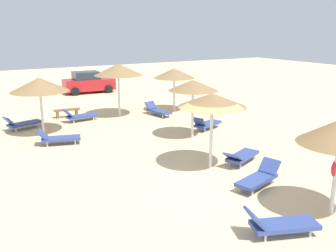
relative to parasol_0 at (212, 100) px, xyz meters
name	(u,v)px	position (x,y,z in m)	size (l,w,h in m)	color
ground_plane	(211,178)	(-0.56, -0.80, -2.58)	(80.00, 80.00, 0.00)	beige
parasol_0	(212,100)	(0.00, 0.00, 0.00)	(2.50, 2.50, 2.84)	silver
parasol_1	(39,85)	(-4.38, 8.02, -0.13)	(2.82, 2.82, 2.79)	silver
parasol_2	(193,86)	(1.65, 3.68, -0.06)	(2.32, 2.32, 2.78)	silver
parasol_3	(118,70)	(0.39, 9.57, 0.19)	(2.80, 2.80, 3.11)	silver
parasol_4	(174,73)	(3.92, 9.11, -0.18)	(2.55, 2.55, 2.71)	silver
lounger_0	(259,177)	(0.36, -2.20, -2.26)	(1.97, 1.12, 0.77)	#33478C
lounger_1	(22,123)	(-5.15, 9.36, -2.26)	(1.97, 1.15, 0.78)	#33478C
lounger_2	(206,124)	(3.07, 4.48, -2.26)	(1.96, 1.24, 0.79)	#33478C
lounger_3	(80,116)	(-2.05, 9.55, -2.26)	(1.94, 0.87, 0.76)	#33478C
lounger_4	(158,110)	(2.43, 8.58, -2.26)	(0.98, 1.97, 0.74)	#33478C
lounger_5	(280,224)	(-1.32, -4.70, -2.26)	(1.98, 1.25, 0.76)	#33478C
lounger_6	(241,156)	(1.28, -0.25, -2.27)	(2.01, 1.32, 0.65)	#33478C
lounger_7	(58,138)	(-4.22, 5.78, -2.26)	(1.99, 1.14, 0.73)	#33478C
bench_0	(67,111)	(-2.40, 10.87, -2.23)	(1.53, 0.52, 0.49)	brown
parked_car	(88,83)	(1.49, 18.52, -1.76)	(4.09, 2.16, 1.72)	#B21E23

